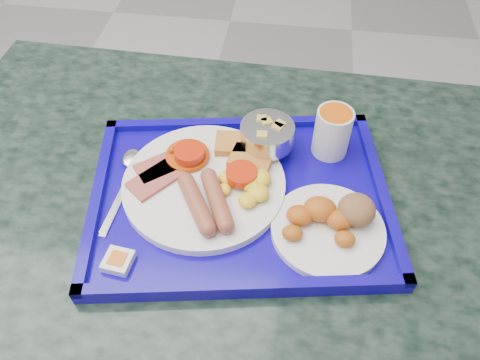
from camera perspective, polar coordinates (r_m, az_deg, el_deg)
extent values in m
cylinder|color=slate|center=(1.46, -0.75, -20.50)|extent=(0.56, 0.56, 0.03)
cylinder|color=slate|center=(1.14, -0.93, -14.31)|extent=(0.11, 0.11, 0.68)
cube|color=black|center=(0.83, -1.24, -3.21)|extent=(1.22, 0.83, 0.04)
cube|color=#0F039A|center=(0.80, 0.00, -2.25)|extent=(0.56, 0.45, 0.02)
cube|color=#0F039A|center=(0.91, -0.39, 6.95)|extent=(0.50, 0.10, 0.01)
cube|color=#0F039A|center=(0.70, 0.51, -12.78)|extent=(0.50, 0.10, 0.01)
cube|color=#0F039A|center=(0.83, 16.81, -1.06)|extent=(0.08, 0.36, 0.01)
cube|color=#0F039A|center=(0.82, -17.03, -1.96)|extent=(0.08, 0.36, 0.01)
cylinder|color=white|center=(0.81, -4.41, -0.49)|extent=(0.28, 0.28, 0.02)
cube|color=#AB4D44|center=(0.83, -9.31, 1.79)|extent=(0.11, 0.10, 0.01)
cube|color=#AB4D44|center=(0.81, -10.20, 0.16)|extent=(0.10, 0.11, 0.01)
cylinder|color=#CD4708|center=(0.84, -6.41, 2.96)|extent=(0.08, 0.08, 0.01)
sphere|color=#CD4708|center=(0.84, -8.32, 3.61)|extent=(0.01, 0.01, 0.01)
sphere|color=#CD4708|center=(0.83, -5.94, 3.18)|extent=(0.01, 0.01, 0.01)
sphere|color=#CD4708|center=(0.83, -5.88, 3.55)|extent=(0.01, 0.01, 0.01)
sphere|color=#CD4708|center=(0.84, -7.70, 4.07)|extent=(0.01, 0.01, 0.01)
sphere|color=#CD4708|center=(0.85, -5.64, 4.59)|extent=(0.01, 0.01, 0.01)
sphere|color=#CD4708|center=(0.85, -7.67, 4.27)|extent=(0.01, 0.01, 0.01)
sphere|color=#CD4708|center=(0.82, -6.05, 2.75)|extent=(0.01, 0.01, 0.01)
sphere|color=#CD4708|center=(0.84, -6.34, 4.10)|extent=(0.01, 0.01, 0.01)
sphere|color=#CD4708|center=(0.84, -5.13, 4.35)|extent=(0.01, 0.01, 0.01)
sphere|color=#CD4708|center=(0.84, -6.78, 3.76)|extent=(0.01, 0.01, 0.01)
sphere|color=#CD4708|center=(0.85, -7.02, 4.43)|extent=(0.01, 0.01, 0.01)
sphere|color=#CD4708|center=(0.84, -7.33, 3.76)|extent=(0.01, 0.01, 0.01)
sphere|color=#CD4708|center=(0.83, -5.76, 3.20)|extent=(0.01, 0.01, 0.01)
cube|color=#BF752F|center=(0.85, -0.55, 4.44)|extent=(0.08, 0.06, 0.01)
cube|color=#BF752F|center=(0.82, 1.34, 2.51)|extent=(0.08, 0.07, 0.01)
cylinder|color=brown|center=(0.75, -5.34, -2.89)|extent=(0.08, 0.11, 0.03)
cylinder|color=brown|center=(0.75, -2.85, -2.40)|extent=(0.07, 0.11, 0.03)
ellipsoid|color=yellow|center=(0.78, 2.00, -0.49)|extent=(0.02, 0.02, 0.02)
ellipsoid|color=yellow|center=(0.79, -1.58, 0.33)|extent=(0.03, 0.03, 0.02)
ellipsoid|color=yellow|center=(0.80, 0.37, 1.48)|extent=(0.03, 0.03, 0.02)
ellipsoid|color=yellow|center=(0.79, -0.04, -0.15)|extent=(0.03, 0.03, 0.02)
ellipsoid|color=yellow|center=(0.76, 0.91, -2.49)|extent=(0.03, 0.03, 0.02)
ellipsoid|color=yellow|center=(0.79, 2.51, 0.22)|extent=(0.04, 0.04, 0.02)
ellipsoid|color=yellow|center=(0.77, 2.29, -1.57)|extent=(0.04, 0.04, 0.02)
ellipsoid|color=yellow|center=(0.79, 0.26, 0.40)|extent=(0.03, 0.03, 0.02)
ellipsoid|color=yellow|center=(0.78, 1.40, -0.43)|extent=(0.03, 0.03, 0.02)
ellipsoid|color=yellow|center=(0.80, -0.08, 1.16)|extent=(0.03, 0.03, 0.02)
ellipsoid|color=yellow|center=(0.78, -1.99, -1.15)|extent=(0.02, 0.02, 0.02)
cylinder|color=#BA1B04|center=(0.82, -6.20, 3.29)|extent=(0.05, 0.05, 0.02)
cylinder|color=#BA1B04|center=(0.78, 0.19, 0.72)|extent=(0.05, 0.05, 0.02)
cylinder|color=white|center=(0.76, 10.63, -6.01)|extent=(0.18, 0.18, 0.01)
ellipsoid|color=#BD5916|center=(0.73, 12.66, -7.02)|extent=(0.03, 0.03, 0.02)
ellipsoid|color=#BD5916|center=(0.75, 11.99, -4.75)|extent=(0.04, 0.04, 0.03)
ellipsoid|color=#BD5916|center=(0.75, 9.71, -3.50)|extent=(0.05, 0.04, 0.04)
ellipsoid|color=#BD5916|center=(0.74, 7.29, -4.28)|extent=(0.04, 0.04, 0.03)
ellipsoid|color=#BD5916|center=(0.73, 6.40, -6.42)|extent=(0.03, 0.03, 0.02)
ellipsoid|color=brown|center=(0.75, 14.03, -3.54)|extent=(0.06, 0.06, 0.05)
cylinder|color=silver|center=(0.86, 3.20, 3.58)|extent=(0.06, 0.06, 0.01)
cylinder|color=silver|center=(0.86, 3.24, 4.19)|extent=(0.02, 0.02, 0.02)
cylinder|color=silver|center=(0.83, 3.33, 5.60)|extent=(0.10, 0.10, 0.04)
cube|color=gold|center=(0.81, 2.68, 5.32)|extent=(0.02, 0.02, 0.01)
cube|color=gold|center=(0.83, 3.25, 6.93)|extent=(0.02, 0.02, 0.01)
cube|color=gold|center=(0.83, 4.84, 6.61)|extent=(0.02, 0.02, 0.01)
cube|color=gold|center=(0.83, 4.62, 6.32)|extent=(0.02, 0.02, 0.01)
cube|color=gold|center=(0.84, 2.67, 7.27)|extent=(0.02, 0.02, 0.01)
cylinder|color=silver|center=(0.85, 11.17, 5.74)|extent=(0.07, 0.07, 0.09)
cylinder|color=#DA570C|center=(0.83, 11.59, 7.78)|extent=(0.06, 0.06, 0.01)
cube|color=silver|center=(0.81, -14.50, -2.28)|extent=(0.02, 0.14, 0.00)
ellipsoid|color=silver|center=(0.87, -13.16, 2.68)|extent=(0.04, 0.05, 0.01)
cube|color=silver|center=(0.82, -14.40, -2.15)|extent=(0.02, 0.16, 0.00)
cube|color=white|center=(0.74, -14.63, -9.55)|extent=(0.05, 0.05, 0.01)
cube|color=orange|center=(0.73, -14.75, -9.21)|extent=(0.03, 0.03, 0.00)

